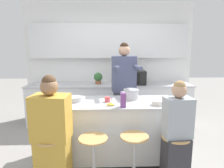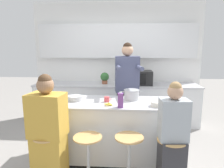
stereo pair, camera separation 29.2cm
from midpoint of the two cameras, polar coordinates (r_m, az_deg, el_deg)
ground_plane at (r=3.31m, az=2.60°, el=-20.26°), size 16.00×16.00×0.00m
wall_back at (r=4.68m, az=3.21°, el=8.68°), size 3.86×0.22×2.70m
back_counter at (r=4.53m, az=3.03°, el=-5.49°), size 3.58×0.69×0.89m
kitchen_island at (r=3.10m, az=2.68°, el=-13.01°), size 1.88×0.74×0.90m
bar_stool_leftmost at (r=2.73m, az=-14.62°, el=-19.85°), size 0.38×0.38×0.63m
bar_stool_center_left at (r=2.63m, az=-3.47°, el=-20.82°), size 0.38×0.38×0.63m
bar_stool_center_right at (r=2.65m, az=8.20°, el=-20.64°), size 0.38×0.38×0.63m
bar_stool_rightmost at (r=2.71m, az=19.63°, el=-20.48°), size 0.38×0.38×0.63m
person_cooking at (r=3.55m, az=6.63°, el=-2.71°), size 0.47×0.61×1.77m
person_wrapped_blanket at (r=2.57m, az=-14.61°, el=-13.59°), size 0.45×0.33×1.39m
person_seated_near at (r=2.58m, az=20.11°, el=-15.18°), size 0.33×0.28×1.32m
cooking_pot at (r=3.07m, az=8.34°, el=-3.05°), size 0.32×0.24×0.15m
fruit_bowl at (r=2.82m, az=15.74°, el=-5.54°), size 0.18×0.18×0.06m
mixing_bowl_steel at (r=3.02m, az=-7.80°, el=-4.08°), size 0.22×0.22×0.07m
coffee_cup_near at (r=2.93m, az=1.35°, el=-4.42°), size 0.11×0.08×0.08m
banana_bunch at (r=2.74m, az=1.97°, el=-5.85°), size 0.13×0.10×0.04m
juice_carton at (r=2.66m, az=5.61°, el=-4.66°), size 0.07×0.07×0.21m
microwave at (r=4.38m, az=9.77°, el=1.77°), size 0.53×0.40×0.30m
potted_plant at (r=4.41m, az=-0.22°, el=1.84°), size 0.19×0.19×0.25m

